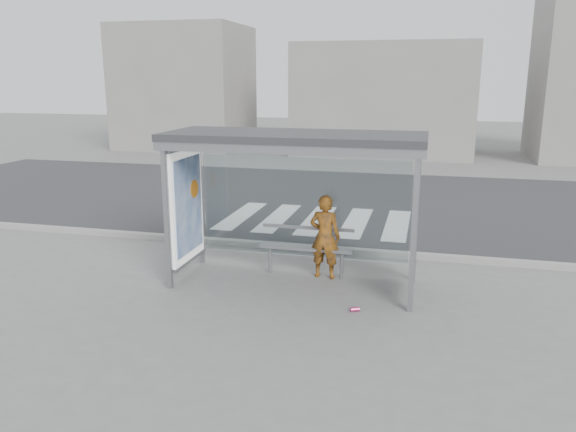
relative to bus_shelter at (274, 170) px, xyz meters
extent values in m
plane|color=slate|center=(0.37, -0.06, -1.98)|extent=(80.00, 80.00, 0.00)
cube|color=#2D2D2F|center=(0.37, 6.94, -1.98)|extent=(30.00, 10.00, 0.01)
cube|color=gray|center=(0.37, 1.89, -1.92)|extent=(30.00, 0.18, 0.12)
cube|color=silver|center=(-2.13, 4.44, -1.98)|extent=(0.55, 3.00, 0.00)
cube|color=silver|center=(-1.13, 4.44, -1.98)|extent=(0.55, 3.00, 0.00)
cube|color=silver|center=(-0.13, 4.44, -1.98)|extent=(0.55, 3.00, 0.00)
cube|color=silver|center=(0.87, 4.44, -1.98)|extent=(0.55, 3.00, 0.00)
cube|color=silver|center=(1.87, 4.44, -1.98)|extent=(0.55, 3.00, 0.00)
cube|color=gray|center=(-1.63, -0.76, -0.73)|extent=(0.08, 0.08, 2.50)
cube|color=gray|center=(2.37, -0.76, -0.73)|extent=(0.08, 0.08, 2.50)
cube|color=gray|center=(-1.63, 0.64, -0.73)|extent=(0.08, 0.08, 2.50)
cube|color=gray|center=(2.37, 0.64, -0.73)|extent=(0.08, 0.08, 2.50)
cube|color=#2D2D30|center=(0.37, -0.06, 0.58)|extent=(4.25, 1.65, 0.12)
cube|color=gray|center=(0.37, -0.82, 0.47)|extent=(4.25, 0.06, 0.18)
cube|color=white|center=(0.37, 0.64, -0.68)|extent=(3.80, 0.02, 2.00)
cube|color=white|center=(-1.63, -0.06, -0.68)|extent=(0.15, 1.25, 2.00)
cube|color=#2F5DAA|center=(-1.54, -0.06, -0.68)|extent=(0.01, 1.10, 1.70)
cylinder|color=orange|center=(-1.53, 0.19, -0.43)|extent=(0.02, 0.32, 0.32)
cube|color=white|center=(2.37, -0.06, -0.68)|extent=(0.03, 1.25, 2.00)
cube|color=beige|center=(2.34, -0.01, -0.58)|extent=(0.03, 0.86, 1.16)
cube|color=gray|center=(-9.63, 17.94, 1.02)|extent=(6.00, 5.00, 6.00)
cube|color=gray|center=(0.37, 17.94, 0.52)|extent=(8.00, 5.00, 5.00)
imported|color=orange|center=(0.82, 0.41, -1.23)|extent=(0.58, 0.41, 1.51)
cube|color=slate|center=(0.47, 0.41, -1.47)|extent=(1.69, 0.21, 0.05)
cylinder|color=slate|center=(-0.19, 0.41, -1.74)|extent=(0.07, 0.07, 0.49)
cylinder|color=slate|center=(1.13, 0.41, -1.74)|extent=(0.07, 0.07, 0.49)
cube|color=slate|center=(0.47, 0.60, -1.14)|extent=(1.69, 0.04, 0.06)
cylinder|color=#E9448A|center=(1.55, -0.98, -1.95)|extent=(0.15, 0.12, 0.07)
camera|label=1|loc=(2.51, -9.00, 1.51)|focal=35.00mm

